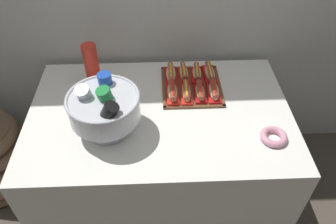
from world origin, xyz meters
TOP-DOWN VIEW (x-y plane):
  - ground_plane at (0.00, 0.00)m, footprint 10.00×10.00m
  - buffet_table at (0.00, 0.00)m, footprint 1.37×0.89m
  - serving_tray at (0.18, 0.19)m, footprint 0.33×0.36m
  - hot_dog_0 at (0.07, 0.11)m, footprint 0.07×0.17m
  - hot_dog_1 at (0.15, 0.11)m, footprint 0.06×0.18m
  - hot_dog_2 at (0.22, 0.11)m, footprint 0.06×0.16m
  - hot_dog_3 at (0.30, 0.11)m, footprint 0.07×0.16m
  - hot_dog_4 at (0.07, 0.27)m, footprint 0.07×0.17m
  - hot_dog_5 at (0.15, 0.27)m, footprint 0.06×0.16m
  - hot_dog_6 at (0.22, 0.27)m, footprint 0.07×0.16m
  - hot_dog_7 at (0.30, 0.27)m, footprint 0.07×0.18m
  - punch_bowl at (-0.26, -0.12)m, footprint 0.34×0.34m
  - cup_stack at (-0.37, 0.26)m, footprint 0.08×0.08m
  - donut at (0.54, -0.22)m, footprint 0.13×0.13m

SIDE VIEW (x-z plane):
  - ground_plane at x=0.00m, z-range 0.00..0.00m
  - buffet_table at x=0.00m, z-range 0.02..0.77m
  - serving_tray at x=0.18m, z-range 0.75..0.77m
  - donut at x=0.54m, z-range 0.75..0.79m
  - hot_dog_2 at x=0.22m, z-range 0.76..0.82m
  - hot_dog_7 at x=0.30m, z-range 0.76..0.82m
  - hot_dog_6 at x=0.22m, z-range 0.76..0.82m
  - hot_dog_4 at x=0.07m, z-range 0.76..0.82m
  - hot_dog_1 at x=0.15m, z-range 0.76..0.82m
  - hot_dog_3 at x=0.30m, z-range 0.76..0.82m
  - hot_dog_5 at x=0.15m, z-range 0.76..0.82m
  - hot_dog_0 at x=0.07m, z-range 0.76..0.82m
  - cup_stack at x=-0.37m, z-range 0.76..1.00m
  - punch_bowl at x=-0.26m, z-range 0.77..1.05m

